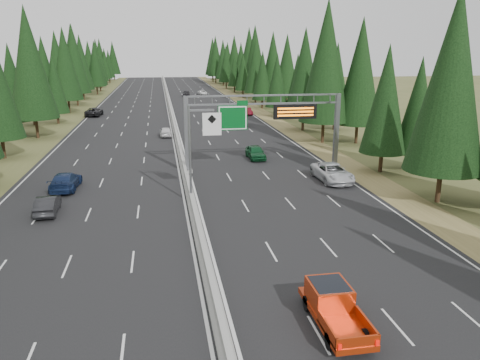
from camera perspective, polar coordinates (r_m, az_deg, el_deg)
name	(u,v)px	position (r m, az deg, el deg)	size (l,w,h in m)	color
road	(171,115)	(92.62, -8.37, 7.86)	(32.00, 260.00, 0.08)	black
shoulder_right	(261,113)	(94.75, 2.56, 8.17)	(3.60, 260.00, 0.06)	olive
shoulder_left	(76,117)	(93.89, -19.37, 7.25)	(3.60, 260.00, 0.06)	#495226
median_barrier	(171,113)	(92.58, -8.38, 8.09)	(0.70, 260.00, 0.85)	gray
sign_gantry	(270,120)	(48.50, 3.68, 7.28)	(16.75, 0.98, 7.80)	slate
hov_sign_pole	(197,147)	(37.63, -5.25, 3.98)	(2.80, 0.50, 8.00)	slate
tree_row_right	(293,67)	(88.04, 6.46, 13.48)	(12.14, 242.70, 18.69)	black
tree_row_left	(35,70)	(84.69, -23.70, 12.21)	(12.04, 243.22, 18.99)	black
silver_minivan	(332,173)	(45.69, 11.19, 0.90)	(2.73, 5.93, 1.65)	silver
red_pickup	(332,303)	(22.66, 11.14, -14.47)	(1.87, 5.25, 1.71)	black
car_ahead_green	(256,152)	(54.11, 1.91, 3.41)	(1.81, 4.49, 1.53)	#114E26
car_ahead_dkred	(247,111)	(91.34, 0.89, 8.36)	(1.42, 4.06, 1.34)	#580C17
car_ahead_dkgrey	(238,122)	(77.43, -0.24, 7.13)	(2.18, 5.36, 1.55)	black
car_ahead_white	(202,92)	(133.14, -4.60, 10.59)	(2.15, 4.67, 1.30)	white
car_ahead_far	(186,93)	(129.05, -6.58, 10.45)	(1.88, 4.68, 1.60)	black
car_onc_near	(48,205)	(38.90, -22.41, -2.79)	(1.48, 4.24, 1.40)	black
car_onc_blue	(65,181)	(44.94, -20.51, -0.11)	(2.18, 5.36, 1.56)	#16264E
car_onc_white	(166,132)	(69.13, -9.06, 5.85)	(1.65, 4.10, 1.40)	silver
car_onc_far	(94,112)	(93.96, -17.36, 7.95)	(2.67, 5.78, 1.61)	black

